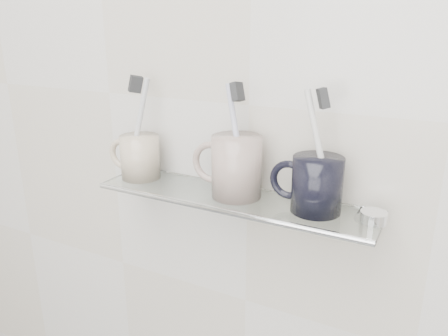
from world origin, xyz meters
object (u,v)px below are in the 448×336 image
Objects in this scene: mug_left at (140,157)px; mug_right at (317,185)px; shelf_glass at (232,198)px; mug_center at (237,167)px.

mug_right is (0.35, 0.00, 0.00)m from mug_left.
mug_center reaches higher than shelf_glass.
mug_center is (0.21, 0.00, 0.01)m from mug_left.
mug_center is (0.01, 0.00, 0.06)m from shelf_glass.
mug_center is at bearing 155.51° from mug_right.
mug_right is at bearing -5.00° from mug_left.
mug_center reaches higher than mug_left.
shelf_glass is 0.06m from mug_center.
shelf_glass is 5.95× the size of mug_left.
mug_left is at bearing -157.87° from mug_center.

